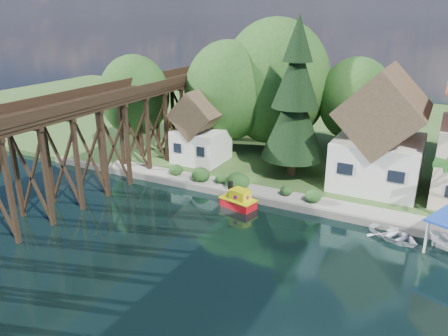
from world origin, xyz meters
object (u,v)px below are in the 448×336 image
Objects in this scene: house_left at (380,137)px; conifer at (295,102)px; tugboat at (239,200)px; boat_white_a at (394,234)px; shed at (201,131)px; trestle_bridge at (103,132)px.

conifer reaches higher than house_left.
tugboat is 0.86× the size of boat_white_a.
shed is 10.92m from conifer.
tugboat is (8.34, -8.08, -3.17)m from shed.
trestle_bridge reaches higher than shed.
conifer is 4.55× the size of tugboat.
shed is 2.01× the size of boat_white_a.
tugboat reaches higher than boat_white_a.
shed is (5.00, 9.33, -1.52)m from trestle_bridge.
boat_white_a is (10.75, -8.15, -7.44)m from conifer.
house_left reaches higher than trestle_bridge.
conifer reaches higher than boat_white_a.
boat_white_a is at bearing -37.15° from conifer.
house_left reaches higher than tugboat.
house_left reaches higher than boat_white_a.
conifer is at bearing -171.72° from house_left.
boat_white_a is (2.90, -9.29, -4.73)m from house_left.
shed is 2.34× the size of tugboat.
house_left is 2.82× the size of boat_white_a.
tugboat is 12.57m from boat_white_a.
house_left is 0.72× the size of conifer.
tugboat is at bearing 5.33° from trestle_bridge.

